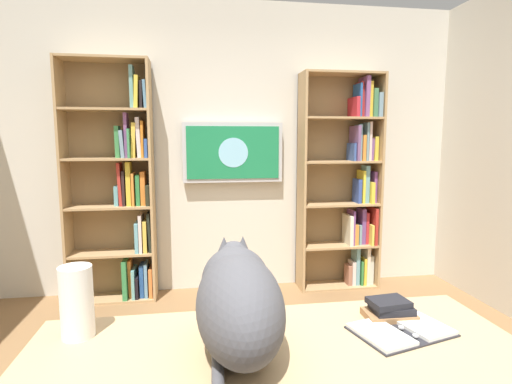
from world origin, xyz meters
TOP-DOWN VIEW (x-y plane):
  - wall_back at (0.00, -2.23)m, footprint 4.52×0.06m
  - bookshelf_left at (-1.15, -2.06)m, footprint 0.77×0.28m
  - bookshelf_right at (0.97, -2.06)m, footprint 0.75×0.28m
  - wall_mounted_tv at (-0.04, -2.15)m, footprint 0.93×0.07m
  - desk at (0.05, 0.40)m, footprint 1.65×0.64m
  - cat at (0.18, 0.36)m, footprint 0.27×0.68m
  - open_binder at (-0.40, 0.34)m, footprint 0.38×0.30m
  - paper_towel_roll at (0.72, 0.20)m, footprint 0.11×0.11m
  - desk_book_stack at (-0.41, 0.24)m, footprint 0.19×0.13m

SIDE VIEW (x-z plane):
  - desk at x=0.05m, z-range 0.27..1.03m
  - open_binder at x=-0.40m, z-range 0.76..0.78m
  - desk_book_stack at x=-0.41m, z-range 0.75..0.83m
  - paper_towel_roll at x=0.72m, z-range 0.76..1.01m
  - cat at x=0.18m, z-range 0.76..1.10m
  - bookshelf_right at x=0.97m, z-range -0.06..2.05m
  - bookshelf_left at x=-1.15m, z-range 0.00..2.04m
  - wall_mounted_tv at x=-0.04m, z-range 1.04..1.59m
  - wall_back at x=0.00m, z-range 0.00..2.70m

